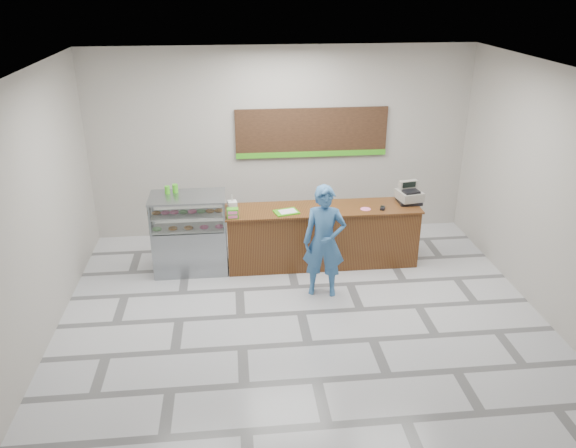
{
  "coord_description": "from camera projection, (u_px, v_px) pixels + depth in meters",
  "views": [
    {
      "loc": [
        -0.93,
        -7.01,
        4.55
      ],
      "look_at": [
        -0.1,
        0.9,
        1.05
      ],
      "focal_mm": 35.0,
      "sensor_mm": 36.0,
      "label": 1
    }
  ],
  "objects": [
    {
      "name": "straw_cup",
      "position": [
        232.0,
        205.0,
        9.31
      ],
      "size": [
        0.09,
        0.09,
        0.13
      ],
      "primitive_type": "cylinder",
      "color": "silver",
      "rests_on": "sales_counter"
    },
    {
      "name": "cash_register",
      "position": [
        409.0,
        195.0,
        9.53
      ],
      "size": [
        0.44,
        0.45,
        0.36
      ],
      "rotation": [
        0.0,
        0.0,
        0.18
      ],
      "color": "black",
      "rests_on": "sales_counter"
    },
    {
      "name": "promo_box",
      "position": [
        233.0,
        213.0,
        8.93
      ],
      "size": [
        0.18,
        0.12,
        0.16
      ],
      "primitive_type": "cube",
      "rotation": [
        0.0,
        0.0,
        -0.01
      ],
      "color": "green",
      "rests_on": "sales_counter"
    },
    {
      "name": "floor",
      "position": [
        301.0,
        313.0,
        8.3
      ],
      "size": [
        7.0,
        7.0,
        0.0
      ],
      "primitive_type": "plane",
      "color": "silver",
      "rests_on": "ground"
    },
    {
      "name": "customer",
      "position": [
        324.0,
        242.0,
        8.49
      ],
      "size": [
        0.72,
        0.54,
        1.77
      ],
      "primitive_type": "imported",
      "rotation": [
        0.0,
        0.0,
        -0.2
      ],
      "color": "#3769A0",
      "rests_on": "floor"
    },
    {
      "name": "donut_decal",
      "position": [
        366.0,
        209.0,
        9.3
      ],
      "size": [
        0.17,
        0.17,
        0.0
      ],
      "primitive_type": "cylinder",
      "color": "pink",
      "rests_on": "sales_counter"
    },
    {
      "name": "serving_tray",
      "position": [
        286.0,
        212.0,
        9.16
      ],
      "size": [
        0.44,
        0.37,
        0.02
      ],
      "rotation": [
        0.0,
        0.0,
        0.26
      ],
      "color": "#41B313",
      "rests_on": "sales_counter"
    },
    {
      "name": "back_wall",
      "position": [
        282.0,
        143.0,
        10.33
      ],
      "size": [
        7.0,
        0.0,
        7.0
      ],
      "primitive_type": "plane",
      "rotation": [
        1.57,
        0.0,
        0.0
      ],
      "color": "#B3ADA4",
      "rests_on": "floor"
    },
    {
      "name": "green_cup_right",
      "position": [
        175.0,
        188.0,
        9.14
      ],
      "size": [
        0.09,
        0.09,
        0.14
      ],
      "primitive_type": "cylinder",
      "color": "green",
      "rests_on": "display_case"
    },
    {
      "name": "green_cup_left",
      "position": [
        167.0,
        190.0,
        9.09
      ],
      "size": [
        0.08,
        0.08,
        0.13
      ],
      "primitive_type": "cylinder",
      "color": "green",
      "rests_on": "display_case"
    },
    {
      "name": "display_case",
      "position": [
        190.0,
        233.0,
        9.28
      ],
      "size": [
        1.22,
        0.72,
        1.33
      ],
      "color": "gray",
      "rests_on": "floor"
    },
    {
      "name": "menu_board",
      "position": [
        312.0,
        133.0,
        10.27
      ],
      "size": [
        2.8,
        0.06,
        0.9
      ],
      "color": "black",
      "rests_on": "back_wall"
    },
    {
      "name": "card_terminal",
      "position": [
        383.0,
        208.0,
        9.29
      ],
      "size": [
        0.12,
        0.16,
        0.04
      ],
      "primitive_type": "cube",
      "rotation": [
        0.0,
        0.0,
        -0.38
      ],
      "color": "black",
      "rests_on": "sales_counter"
    },
    {
      "name": "sales_counter",
      "position": [
        322.0,
        236.0,
        9.56
      ],
      "size": [
        3.26,
        0.76,
        1.03
      ],
      "color": "brown",
      "rests_on": "floor"
    },
    {
      "name": "ceiling",
      "position": [
        304.0,
        71.0,
        6.89
      ],
      "size": [
        7.0,
        7.0,
        0.0
      ],
      "primitive_type": "plane",
      "rotation": [
        3.14,
        0.0,
        0.0
      ],
      "color": "silver",
      "rests_on": "back_wall"
    },
    {
      "name": "napkin_box",
      "position": [
        232.0,
        205.0,
        9.31
      ],
      "size": [
        0.16,
        0.16,
        0.12
      ],
      "primitive_type": "cube",
      "rotation": [
        0.0,
        0.0,
        0.15
      ],
      "color": "white",
      "rests_on": "sales_counter"
    }
  ]
}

